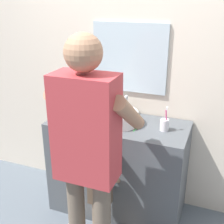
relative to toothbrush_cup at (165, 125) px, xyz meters
The scene contains 8 objects.
back_wall 0.66m from the toothbrush_cup, 140.39° to the left, with size 4.40×0.10×2.70m.
vanity_cabinet 0.64m from the toothbrush_cup, behind, with size 1.19×0.54×0.89m, color #4C5156.
sink_basin 0.40m from the toothbrush_cup, behind, with size 0.35×0.35×0.11m.
faucet 0.45m from the toothbrush_cup, 153.11° to the left, with size 0.18×0.14×0.18m.
toothbrush_cup is the anchor object (origin of this frame).
soap_bottle 0.74m from the toothbrush_cup, behind, with size 0.06×0.06×0.17m.
child_toddler 0.73m from the toothbrush_cup, 135.37° to the right, with size 0.24×0.24×0.78m.
adult_parent 0.76m from the toothbrush_cup, 118.32° to the right, with size 0.53×0.56×1.72m.
Camera 1 is at (0.78, -1.86, 1.91)m, focal length 47.06 mm.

